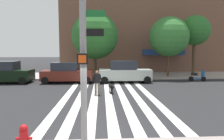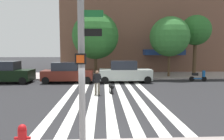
# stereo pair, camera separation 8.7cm
# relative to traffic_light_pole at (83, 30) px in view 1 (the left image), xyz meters

# --- Properties ---
(ground_plane) EXTENTS (160.00, 160.00, 0.00)m
(ground_plane) POSITION_rel_traffic_light_pole_xyz_m (0.50, 7.81, -3.52)
(ground_plane) COLOR #232326
(sidewalk_far) EXTENTS (80.00, 6.00, 0.15)m
(sidewalk_far) POSITION_rel_traffic_light_pole_xyz_m (0.50, 17.85, -3.45)
(sidewalk_far) COLOR #A29591
(sidewalk_far) RESTS_ON ground_plane
(crosswalk_stripes) EXTENTS (5.85, 13.48, 0.01)m
(crosswalk_stripes) POSITION_rel_traffic_light_pole_xyz_m (0.92, 7.81, -3.52)
(crosswalk_stripes) COLOR silver
(crosswalk_stripes) RESTS_ON ground_plane
(traffic_light_pole) EXTENTS (0.74, 0.46, 5.80)m
(traffic_light_pole) POSITION_rel_traffic_light_pole_xyz_m (0.00, 0.00, 0.00)
(traffic_light_pole) COLOR gray
(traffic_light_pole) RESTS_ON sidewalk_near
(fire_hydrant) EXTENTS (0.44, 0.32, 0.76)m
(fire_hydrant) POSITION_rel_traffic_light_pole_xyz_m (-1.69, 0.11, -3.00)
(fire_hydrant) COLOR #B21115
(fire_hydrant) RESTS_ON sidewalk_near
(parked_car_near_curb) EXTENTS (4.64, 2.14, 1.99)m
(parked_car_near_curb) POSITION_rel_traffic_light_pole_xyz_m (-8.27, 13.36, -2.58)
(parked_car_near_curb) COLOR black
(parked_car_near_curb) RESTS_ON ground_plane
(parked_car_behind_first) EXTENTS (4.62, 1.98, 1.88)m
(parked_car_behind_first) POSITION_rel_traffic_light_pole_xyz_m (-2.72, 13.36, -2.62)
(parked_car_behind_first) COLOR #5E2118
(parked_car_behind_first) RESTS_ON ground_plane
(parked_car_third_in_line) EXTENTS (4.82, 2.05, 2.02)m
(parked_car_third_in_line) POSITION_rel_traffic_light_pole_xyz_m (2.61, 13.36, -2.57)
(parked_car_third_in_line) COLOR #B4BFB7
(parked_car_third_in_line) RESTS_ON ground_plane
(parked_scooter) EXTENTS (1.63, 0.50, 1.11)m
(parked_scooter) POSITION_rel_traffic_light_pole_xyz_m (9.73, 13.50, -3.04)
(parked_scooter) COLOR black
(parked_scooter) RESTS_ON ground_plane
(street_tree_nearest) EXTENTS (4.93, 4.93, 6.82)m
(street_tree_nearest) POSITION_rel_traffic_light_pole_xyz_m (-0.21, 16.30, 0.98)
(street_tree_nearest) COLOR #4C3823
(street_tree_nearest) RESTS_ON sidewalk_far
(street_tree_middle) EXTENTS (4.27, 4.27, 6.44)m
(street_tree_middle) POSITION_rel_traffic_light_pole_xyz_m (7.75, 16.28, 0.93)
(street_tree_middle) COLOR #4C3823
(street_tree_middle) RESTS_ON sidewalk_far
(street_tree_further) EXTENTS (3.34, 3.34, 6.74)m
(street_tree_further) POSITION_rel_traffic_light_pole_xyz_m (10.93, 17.04, 1.65)
(street_tree_further) COLOR #4C3823
(street_tree_further) RESTS_ON sidewalk_far
(pedestrian_dog_walker) EXTENTS (0.71, 0.30, 1.64)m
(pedestrian_dog_walker) POSITION_rel_traffic_light_pole_xyz_m (0.18, 7.99, -2.59)
(pedestrian_dog_walker) COLOR #6B6051
(pedestrian_dog_walker) RESTS_ON ground_plane
(dog_on_leash) EXTENTS (0.36, 1.07, 0.65)m
(dog_on_leash) POSITION_rel_traffic_light_pole_xyz_m (1.14, 8.56, -3.08)
(dog_on_leash) COLOR black
(dog_on_leash) RESTS_ON ground_plane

